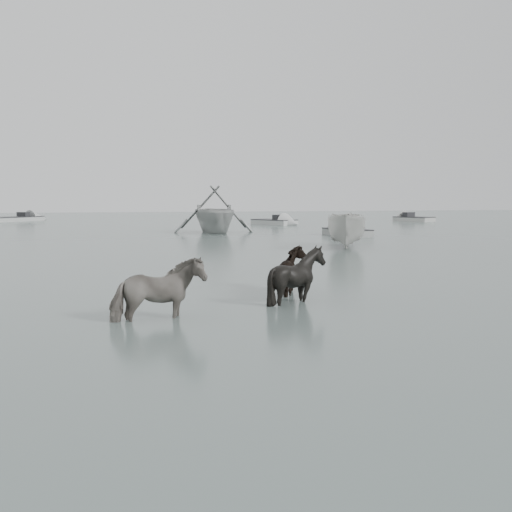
% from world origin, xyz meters
% --- Properties ---
extents(ground, '(140.00, 140.00, 0.00)m').
position_xyz_m(ground, '(0.00, 0.00, 0.00)').
color(ground, '#4B5953').
rests_on(ground, ground).
extents(pony_pinto, '(1.83, 1.18, 1.42)m').
position_xyz_m(pony_pinto, '(-1.97, -0.14, 0.71)').
color(pony_pinto, black).
rests_on(pony_pinto, ground).
extents(pony_dark, '(1.25, 1.41, 1.29)m').
position_xyz_m(pony_dark, '(1.34, 2.50, 0.65)').
color(pony_dark, black).
rests_on(pony_dark, ground).
extents(pony_black, '(1.54, 1.43, 1.46)m').
position_xyz_m(pony_black, '(1.02, 1.21, 0.73)').
color(pony_black, black).
rests_on(pony_black, ground).
extents(rowboat_trail, '(4.90, 5.64, 2.90)m').
position_xyz_m(rowboat_trail, '(2.72, 25.48, 1.45)').
color(rowboat_trail, '#AAADAB').
rests_on(rowboat_trail, ground).
extents(boat_small, '(3.06, 4.60, 1.66)m').
position_xyz_m(boat_small, '(6.77, 14.04, 0.83)').
color(boat_small, '#B9B9B4').
rests_on(boat_small, ground).
extents(skiff_port, '(2.02, 4.56, 0.75)m').
position_xyz_m(skiff_port, '(9.44, 21.47, 0.38)').
color(skiff_port, gray).
rests_on(skiff_port, ground).
extents(skiff_mid, '(3.91, 4.78, 0.75)m').
position_xyz_m(skiff_mid, '(8.51, 34.73, 0.38)').
color(skiff_mid, '#B0B2AF').
rests_on(skiff_mid, ground).
extents(skiff_star, '(3.56, 4.54, 0.75)m').
position_xyz_m(skiff_star, '(21.13, 37.66, 0.38)').
color(skiff_star, '#ADADA9').
rests_on(skiff_star, ground).
extents(skiff_far, '(5.59, 5.79, 0.75)m').
position_xyz_m(skiff_far, '(-11.26, 44.64, 0.38)').
color(skiff_far, '#AEB1AE').
rests_on(skiff_far, ground).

